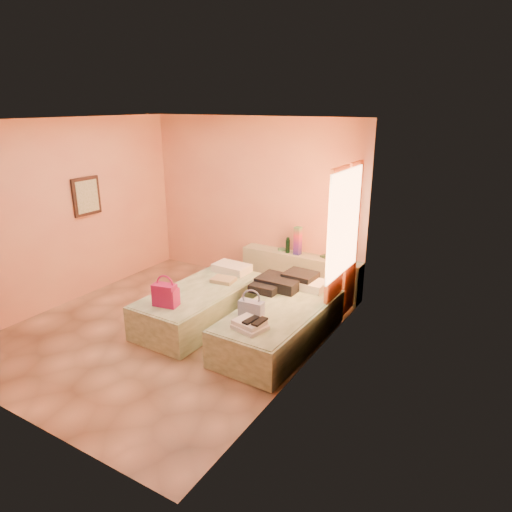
{
  "coord_description": "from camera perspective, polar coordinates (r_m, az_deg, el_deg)",
  "views": [
    {
      "loc": [
        3.95,
        -4.32,
        3.01
      ],
      "look_at": [
        0.87,
        0.85,
        0.97
      ],
      "focal_mm": 32.0,
      "sensor_mm": 36.0,
      "label": 1
    }
  ],
  "objects": [
    {
      "name": "headboard_ledge",
      "position": [
        7.57,
        5.55,
        -2.15
      ],
      "size": [
        2.05,
        0.3,
        0.65
      ],
      "primitive_type": "cube",
      "color": "#ACB493",
      "rests_on": "ground"
    },
    {
      "name": "blue_handbag",
      "position": [
        5.64,
        -0.6,
        -6.58
      ],
      "size": [
        0.32,
        0.16,
        0.2
      ],
      "primitive_type": "cube",
      "rotation": [
        0.0,
        0.0,
        0.1
      ],
      "color": "#445CA3",
      "rests_on": "bed_right"
    },
    {
      "name": "khaki_garment",
      "position": [
        6.72,
        -4.09,
        -2.99
      ],
      "size": [
        0.36,
        0.3,
        0.06
      ],
      "primitive_type": "cube",
      "rotation": [
        0.0,
        0.0,
        0.13
      ],
      "color": "tan",
      "rests_on": "bed_left"
    },
    {
      "name": "small_dish",
      "position": [
        7.64,
        3.23,
        0.85
      ],
      "size": [
        0.16,
        0.16,
        0.03
      ],
      "primitive_type": "cylinder",
      "rotation": [
        0.0,
        0.0,
        -0.2
      ],
      "color": "#49875D",
      "rests_on": "headboard_ledge"
    },
    {
      "name": "green_book",
      "position": [
        7.35,
        8.81,
        -0.1
      ],
      "size": [
        0.21,
        0.19,
        0.03
      ],
      "primitive_type": "cube",
      "rotation": [
        0.0,
        0.0,
        -0.43
      ],
      "color": "#2A4F32",
      "rests_on": "headboard_ledge"
    },
    {
      "name": "magenta_handbag",
      "position": [
        6.01,
        -11.22,
        -4.77
      ],
      "size": [
        0.35,
        0.24,
        0.3
      ],
      "primitive_type": "cube",
      "rotation": [
        0.0,
        0.0,
        0.19
      ],
      "color": "#B0155F",
      "rests_on": "bed_left"
    },
    {
      "name": "ground",
      "position": [
        6.58,
        -10.48,
        -8.83
      ],
      "size": [
        4.5,
        4.5,
        0.0
      ],
      "primitive_type": "plane",
      "color": "tan",
      "rests_on": "ground"
    },
    {
      "name": "water_bottle",
      "position": [
        7.49,
        3.99,
        1.33
      ],
      "size": [
        0.09,
        0.09,
        0.25
      ],
      "primitive_type": "cylinder",
      "rotation": [
        0.0,
        0.0,
        -0.36
      ],
      "color": "#13341E",
      "rests_on": "headboard_ledge"
    },
    {
      "name": "clothes_pile",
      "position": [
        6.46,
        3.42,
        -3.23
      ],
      "size": [
        0.67,
        0.67,
        0.2
      ],
      "primitive_type": "cube",
      "rotation": [
        0.0,
        0.0,
        0.01
      ],
      "color": "black",
      "rests_on": "bed_right"
    },
    {
      "name": "bed_left",
      "position": [
        6.62,
        -6.87,
        -6.07
      ],
      "size": [
        0.95,
        2.02,
        0.5
      ],
      "primitive_type": "cube",
      "rotation": [
        0.0,
        0.0,
        -0.02
      ],
      "color": "beige",
      "rests_on": "ground"
    },
    {
      "name": "flower_vase",
      "position": [
        7.17,
        10.42,
        0.32
      ],
      "size": [
        0.21,
        0.21,
        0.26
      ],
      "primitive_type": "cube",
      "rotation": [
        0.0,
        0.0,
        -0.03
      ],
      "color": "white",
      "rests_on": "headboard_ledge"
    },
    {
      "name": "sandal_pair",
      "position": [
        5.3,
        -0.14,
        -8.13
      ],
      "size": [
        0.21,
        0.25,
        0.02
      ],
      "primitive_type": "cube",
      "rotation": [
        0.0,
        0.0,
        -0.15
      ],
      "color": "black",
      "rests_on": "towel_stack"
    },
    {
      "name": "room_walls",
      "position": [
        6.27,
        -6.6,
        7.38
      ],
      "size": [
        4.02,
        4.51,
        2.81
      ],
      "color": "#E6A57A",
      "rests_on": "ground"
    },
    {
      "name": "towel_stack",
      "position": [
        5.35,
        -0.77,
        -8.63
      ],
      "size": [
        0.41,
        0.37,
        0.1
      ],
      "primitive_type": "cube",
      "rotation": [
        0.0,
        0.0,
        -0.23
      ],
      "color": "white",
      "rests_on": "bed_right"
    },
    {
      "name": "rainbow_box",
      "position": [
        7.39,
        5.24,
        1.91
      ],
      "size": [
        0.11,
        0.11,
        0.46
      ],
      "primitive_type": "cube",
      "rotation": [
        0.0,
        0.0,
        -0.12
      ],
      "color": "#B0155F",
      "rests_on": "headboard_ledge"
    },
    {
      "name": "bed_right",
      "position": [
        5.99,
        3.01,
        -8.73
      ],
      "size": [
        0.95,
        2.02,
        0.5
      ],
      "primitive_type": "cube",
      "rotation": [
        0.0,
        0.0,
        -0.02
      ],
      "color": "beige",
      "rests_on": "ground"
    }
  ]
}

